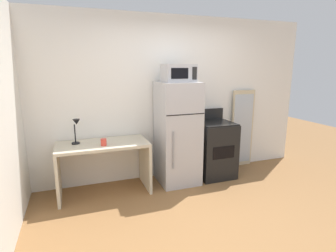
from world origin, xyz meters
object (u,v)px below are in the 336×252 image
(coffee_mug, at_px, (104,142))
(oven_range, at_px, (214,149))
(desk, at_px, (103,158))
(refrigerator, at_px, (178,133))
(leaning_mirror, at_px, (242,129))
(desk_lamp, at_px, (76,127))
(microwave, at_px, (179,73))

(coffee_mug, height_order, oven_range, oven_range)
(desk, relative_size, oven_range, 1.16)
(refrigerator, relative_size, leaning_mirror, 1.13)
(oven_range, bearing_deg, desk, -179.45)
(desk, height_order, desk_lamp, desk_lamp)
(desk, height_order, oven_range, oven_range)
(coffee_mug, relative_size, oven_range, 0.09)
(coffee_mug, xyz_separation_m, refrigerator, (1.15, 0.14, -0.00))
(coffee_mug, relative_size, microwave, 0.21)
(desk_lamp, xyz_separation_m, leaning_mirror, (2.86, 0.20, -0.29))
(coffee_mug, bearing_deg, microwave, 5.80)
(desk, xyz_separation_m, leaning_mirror, (2.53, 0.27, 0.17))
(refrigerator, xyz_separation_m, leaning_mirror, (1.38, 0.27, -0.09))
(coffee_mug, distance_m, microwave, 1.47)
(oven_range, bearing_deg, desk_lamp, 178.57)
(desk, height_order, leaning_mirror, leaning_mirror)
(leaning_mirror, bearing_deg, coffee_mug, -170.87)
(coffee_mug, height_order, microwave, microwave)
(coffee_mug, relative_size, leaning_mirror, 0.07)
(desk, distance_m, desk_lamp, 0.57)
(desk, bearing_deg, leaning_mirror, 6.15)
(refrigerator, bearing_deg, oven_range, 1.15)
(microwave, bearing_deg, desk, 179.15)
(oven_range, bearing_deg, leaning_mirror, 19.63)
(coffee_mug, bearing_deg, desk, 91.33)
(refrigerator, bearing_deg, microwave, -89.68)
(refrigerator, xyz_separation_m, microwave, (0.00, -0.02, 0.92))
(microwave, bearing_deg, leaning_mirror, 11.85)
(desk, height_order, refrigerator, refrigerator)
(oven_range, height_order, leaning_mirror, leaning_mirror)
(refrigerator, distance_m, microwave, 0.92)
(desk_lamp, distance_m, coffee_mug, 0.44)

